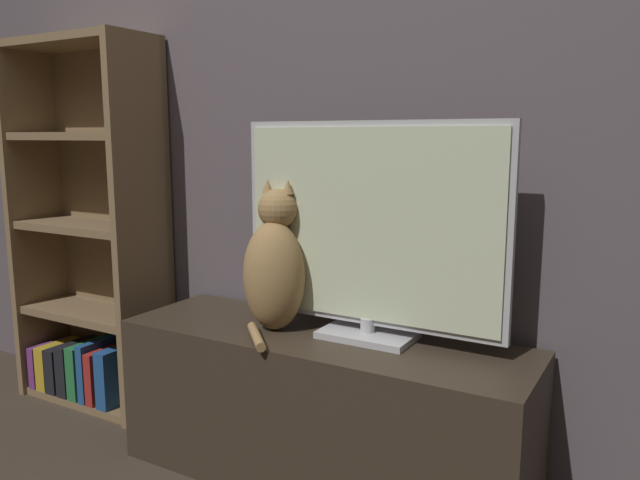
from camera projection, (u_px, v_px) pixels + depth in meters
name	position (u px, v px, depth m)	size (l,w,h in m)	color
wall_back	(360.00, 62.00, 1.96)	(4.80, 0.05, 2.60)	#564C51
tv_stand	(321.00, 408.00, 1.93)	(1.28, 0.40, 0.47)	#33281E
tv	(369.00, 231.00, 1.81)	(0.83, 0.17, 0.64)	#B7B7BC
cat	(275.00, 267.00, 1.92)	(0.22, 0.31, 0.47)	#997547
bookshelf	(95.00, 251.00, 2.51)	(0.64, 0.28, 1.44)	brown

